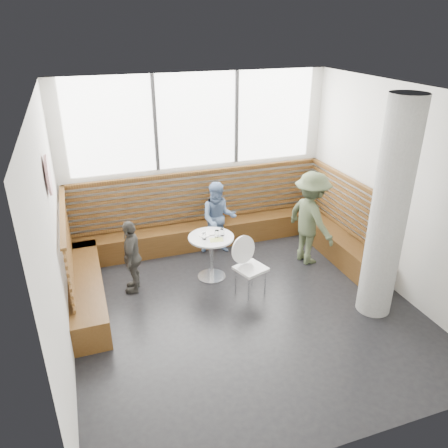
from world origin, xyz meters
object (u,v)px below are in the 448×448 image
object	(u,v)px
cafe_table	(211,248)
cafe_chair	(249,261)
adult_man	(311,218)
child_left	(132,256)
concrete_column	(389,213)
child_back	(218,218)

from	to	relation	value
cafe_table	cafe_chair	size ratio (longest dim) A/B	0.81
adult_man	child_left	xyz separation A→B (m)	(-3.12, 0.09, -0.23)
adult_man	child_left	size ratio (longest dim) A/B	1.38
concrete_column	cafe_table	size ratio (longest dim) A/B	4.12
concrete_column	adult_man	distance (m)	1.81
adult_man	child_back	xyz separation A→B (m)	(-1.42, 0.86, -0.16)
child_back	adult_man	bearing A→B (deg)	-17.02
cafe_table	adult_man	xyz separation A→B (m)	(1.83, -0.03, 0.29)
adult_man	cafe_chair	bearing A→B (deg)	102.26
cafe_table	child_left	xyz separation A→B (m)	(-1.29, 0.06, 0.06)
concrete_column	child_back	xyz separation A→B (m)	(-1.65, 2.49, -0.91)
child_back	child_left	xyz separation A→B (m)	(-1.70, -0.77, -0.08)
cafe_table	cafe_chair	world-z (taller)	cafe_chair
concrete_column	cafe_chair	xyz separation A→B (m)	(-1.62, 1.06, -1.04)
cafe_table	child_back	distance (m)	0.93
concrete_column	child_back	distance (m)	3.12
concrete_column	child_left	size ratio (longest dim) A/B	2.61
cafe_table	child_left	distance (m)	1.30
child_left	child_back	bearing A→B (deg)	130.84
concrete_column	cafe_chair	distance (m)	2.20
concrete_column	child_back	bearing A→B (deg)	123.52
adult_man	child_back	bearing A→B (deg)	48.63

